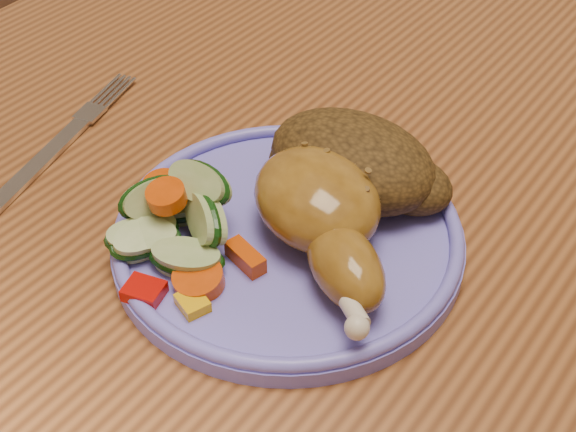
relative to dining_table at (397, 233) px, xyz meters
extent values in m
cube|color=brown|center=(0.00, 0.00, 0.06)|extent=(0.90, 1.40, 0.04)
cube|color=brown|center=(-0.39, 0.64, -0.31)|extent=(0.06, 0.06, 0.71)
cube|color=#4C2D16|center=(0.00, 0.55, -0.24)|extent=(0.42, 0.42, 0.04)
cylinder|color=#4C2D16|center=(-0.18, 0.37, -0.46)|extent=(0.04, 0.04, 0.41)
cylinder|color=#4C2D16|center=(-0.18, 0.73, -0.46)|extent=(0.04, 0.04, 0.41)
cylinder|color=#6D65DA|center=(-0.01, -0.14, 0.09)|extent=(0.24, 0.24, 0.01)
torus|color=#6D65DA|center=(-0.01, -0.14, 0.10)|extent=(0.24, 0.24, 0.01)
ellipsoid|color=#90631E|center=(0.00, -0.12, 0.12)|extent=(0.12, 0.11, 0.05)
ellipsoid|color=#90631E|center=(0.04, -0.16, 0.11)|extent=(0.09, 0.08, 0.04)
sphere|color=beige|center=(0.08, -0.19, 0.11)|extent=(0.02, 0.02, 0.02)
ellipsoid|color=#483112|center=(-0.01, -0.07, 0.12)|extent=(0.13, 0.09, 0.05)
ellipsoid|color=#483112|center=(0.03, -0.06, 0.11)|extent=(0.06, 0.05, 0.03)
ellipsoid|color=#483112|center=(-0.04, -0.08, 0.11)|extent=(0.05, 0.05, 0.03)
cube|color=#A50A05|center=(-0.05, -0.24, 0.10)|extent=(0.03, 0.03, 0.01)
cube|color=#E5A507|center=(-0.02, -0.22, 0.10)|extent=(0.02, 0.02, 0.01)
cylinder|color=#D34207|center=(-0.11, -0.16, 0.10)|extent=(0.03, 0.03, 0.02)
cube|color=#D34207|center=(-0.02, -0.18, 0.10)|extent=(0.03, 0.02, 0.01)
cylinder|color=#D34207|center=(-0.03, -0.21, 0.10)|extent=(0.03, 0.03, 0.02)
cylinder|color=#D34207|center=(-0.08, -0.18, 0.13)|extent=(0.03, 0.03, 0.02)
cylinder|color=#ABBC7A|center=(-0.08, -0.21, 0.11)|extent=(0.06, 0.06, 0.03)
cylinder|color=#ABBC7A|center=(-0.07, -0.16, 0.13)|extent=(0.05, 0.04, 0.04)
cylinder|color=#ABBC7A|center=(-0.09, -0.18, 0.12)|extent=(0.05, 0.06, 0.05)
cylinder|color=#ABBC7A|center=(-0.09, -0.17, 0.10)|extent=(0.07, 0.07, 0.02)
cylinder|color=#ABBC7A|center=(-0.05, -0.20, 0.10)|extent=(0.06, 0.06, 0.02)
cylinder|color=#ABBC7A|center=(-0.05, -0.18, 0.12)|extent=(0.05, 0.05, 0.05)
cylinder|color=#ABBC7A|center=(-0.08, -0.21, 0.11)|extent=(0.07, 0.07, 0.03)
cube|color=silver|center=(-0.22, -0.18, 0.09)|extent=(0.05, 0.13, 0.00)
cube|color=silver|center=(-0.24, -0.11, 0.09)|extent=(0.04, 0.07, 0.00)
camera|label=1|loc=(0.22, -0.45, 0.47)|focal=50.00mm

